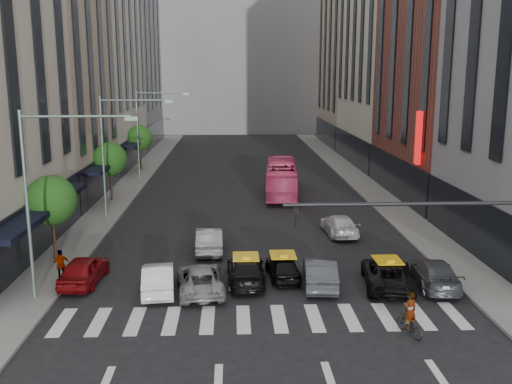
{
  "coord_description": "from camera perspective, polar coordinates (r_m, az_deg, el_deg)",
  "views": [
    {
      "loc": [
        -1.44,
        -22.25,
        10.75
      ],
      "look_at": [
        -0.07,
        10.14,
        4.0
      ],
      "focal_mm": 40.0,
      "sensor_mm": 36.0,
      "label": 1
    }
  ],
  "objects": [
    {
      "name": "streetlamp_far",
      "position": [
        59.08,
        -10.87,
        6.85
      ],
      "size": [
        5.38,
        0.25,
        9.0
      ],
      "color": "gray",
      "rests_on": "sidewalk_left"
    },
    {
      "name": "rider",
      "position": [
        24.8,
        15.23,
        -10.05
      ],
      "size": [
        0.7,
        0.57,
        1.64
      ],
      "primitive_type": "imported",
      "rotation": [
        0.0,
        0.0,
        3.49
      ],
      "color": "gray",
      "rests_on": "motorcycle"
    },
    {
      "name": "car_red",
      "position": [
        31.22,
        -16.82,
        -7.45
      ],
      "size": [
        2.04,
        4.48,
        1.49
      ],
      "primitive_type": "imported",
      "rotation": [
        0.0,
        0.0,
        3.08
      ],
      "color": "maroon",
      "rests_on": "ground"
    },
    {
      "name": "car_row2_left",
      "position": [
        35.21,
        -4.69,
        -4.78
      ],
      "size": [
        1.74,
        4.61,
        1.5
      ],
      "primitive_type": "imported",
      "rotation": [
        0.0,
        0.0,
        3.17
      ],
      "color": "#95969A",
      "rests_on": "ground"
    },
    {
      "name": "tree_mid",
      "position": [
        49.85,
        -14.41,
        3.21
      ],
      "size": [
        2.88,
        2.88,
        4.95
      ],
      "color": "black",
      "rests_on": "sidewalk_left"
    },
    {
      "name": "car_row2_right",
      "position": [
        39.2,
        8.31,
        -3.26
      ],
      "size": [
        2.18,
        4.78,
        1.36
      ],
      "primitive_type": "imported",
      "rotation": [
        0.0,
        0.0,
        3.2
      ],
      "color": "silver",
      "rests_on": "ground"
    },
    {
      "name": "car_grey_mid",
      "position": [
        29.81,
        6.39,
        -7.91
      ],
      "size": [
        1.97,
        4.69,
        1.51
      ],
      "primitive_type": "imported",
      "rotation": [
        0.0,
        0.0,
        3.06
      ],
      "color": "#37393E",
      "rests_on": "ground"
    },
    {
      "name": "pedestrian_far",
      "position": [
        31.58,
        -18.92,
        -6.93
      ],
      "size": [
        1.02,
        0.89,
        1.65
      ],
      "primitive_type": "imported",
      "rotation": [
        0.0,
        0.0,
        3.75
      ],
      "color": "gray",
      "rests_on": "sidewalk_left"
    },
    {
      "name": "taxi_center",
      "position": [
        30.7,
        2.69,
        -7.47
      ],
      "size": [
        1.85,
        3.91,
        1.29
      ],
      "primitive_type": "imported",
      "rotation": [
        0.0,
        0.0,
        3.23
      ],
      "color": "black",
      "rests_on": "ground"
    },
    {
      "name": "building_left_b",
      "position": [
        52.62,
        -20.11,
        12.43
      ],
      "size": [
        8.0,
        16.0,
        24.0
      ],
      "primitive_type": "cube",
      "color": "tan",
      "rests_on": "ground"
    },
    {
      "name": "building_left_d",
      "position": [
        88.72,
        -12.92,
        14.22
      ],
      "size": [
        8.0,
        18.0,
        30.0
      ],
      "primitive_type": "cube",
      "color": "gray",
      "rests_on": "ground"
    },
    {
      "name": "streetlamp_near",
      "position": [
        28.04,
        -20.25,
        1.08
      ],
      "size": [
        5.38,
        0.25,
        9.0
      ],
      "color": "gray",
      "rests_on": "sidewalk_left"
    },
    {
      "name": "car_grey_curb",
      "position": [
        30.95,
        17.31,
        -7.73
      ],
      "size": [
        2.37,
        5.0,
        1.41
      ],
      "primitive_type": "imported",
      "rotation": [
        0.0,
        0.0,
        3.06
      ],
      "color": "#44474C",
      "rests_on": "ground"
    },
    {
      "name": "building_right_d",
      "position": [
        89.23,
        9.79,
        13.69
      ],
      "size": [
        8.0,
        18.0,
        28.0
      ],
      "primitive_type": "cube",
      "color": "tan",
      "rests_on": "ground"
    },
    {
      "name": "building_left_c",
      "position": [
        70.37,
        -15.92,
        17.25
      ],
      "size": [
        8.0,
        20.0,
        36.0
      ],
      "primitive_type": "cube",
      "color": "beige",
      "rests_on": "ground"
    },
    {
      "name": "building_far",
      "position": [
        107.5,
        -1.71,
        15.63
      ],
      "size": [
        30.0,
        10.0,
        36.0
      ],
      "primitive_type": "cube",
      "color": "gray",
      "rests_on": "ground"
    },
    {
      "name": "sidewalk_left",
      "position": [
        54.27,
        -13.06,
        0.11
      ],
      "size": [
        3.0,
        96.0,
        0.15
      ],
      "primitive_type": "cube",
      "color": "slate",
      "rests_on": "ground"
    },
    {
      "name": "sidewalk_right",
      "position": [
        54.87,
        11.27,
        0.32
      ],
      "size": [
        3.0,
        96.0,
        0.15
      ],
      "primitive_type": "cube",
      "color": "slate",
      "rests_on": "ground"
    },
    {
      "name": "tree_near",
      "position": [
        34.61,
        -19.79,
        -0.78
      ],
      "size": [
        2.88,
        2.88,
        4.95
      ],
      "color": "black",
      "rests_on": "sidewalk_left"
    },
    {
      "name": "liberty_sign",
      "position": [
        44.77,
        15.94,
        5.22
      ],
      "size": [
        0.3,
        0.7,
        4.0
      ],
      "color": "red",
      "rests_on": "ground"
    },
    {
      "name": "ground",
      "position": [
        24.75,
        1.19,
        -13.99
      ],
      "size": [
        160.0,
        160.0,
        0.0
      ],
      "primitive_type": "plane",
      "color": "black",
      "rests_on": "ground"
    },
    {
      "name": "traffic_signal",
      "position": [
        23.96,
        20.13,
        -4.16
      ],
      "size": [
        10.1,
        0.2,
        6.0
      ],
      "color": "black",
      "rests_on": "ground"
    },
    {
      "name": "building_right_b",
      "position": [
        52.63,
        18.63,
        13.62
      ],
      "size": [
        8.0,
        18.0,
        26.0
      ],
      "primitive_type": "cube",
      "color": "brown",
      "rests_on": "ground"
    },
    {
      "name": "car_silver",
      "position": [
        29.02,
        -5.6,
        -8.64
      ],
      "size": [
        2.76,
        5.0,
        1.32
      ],
      "primitive_type": "imported",
      "rotation": [
        0.0,
        0.0,
        3.26
      ],
      "color": "gray",
      "rests_on": "ground"
    },
    {
      "name": "taxi_left",
      "position": [
        30.08,
        -1.02,
        -7.77
      ],
      "size": [
        2.04,
        4.82,
        1.39
      ],
      "primitive_type": "imported",
      "rotation": [
        0.0,
        0.0,
        3.16
      ],
      "color": "black",
      "rests_on": "ground"
    },
    {
      "name": "bus",
      "position": [
        51.32,
        2.55,
        1.41
      ],
      "size": [
        3.47,
        11.19,
        3.07
      ],
      "primitive_type": "imported",
      "rotation": [
        0.0,
        0.0,
        3.06
      ],
      "color": "#F4477E",
      "rests_on": "ground"
    },
    {
      "name": "tree_far",
      "position": [
        65.46,
        -11.56,
        5.3
      ],
      "size": [
        2.88,
        2.88,
        4.95
      ],
      "color": "black",
      "rests_on": "sidewalk_left"
    },
    {
      "name": "motorcycle",
      "position": [
        25.29,
        15.07,
        -12.72
      ],
      "size": [
        1.14,
        1.79,
        0.89
      ],
      "primitive_type": "imported",
      "rotation": [
        0.0,
        0.0,
        3.49
      ],
      "color": "black",
      "rests_on": "ground"
    },
    {
      "name": "car_white_front",
      "position": [
        29.26,
        -9.77,
        -8.47
      ],
      "size": [
        1.98,
        4.49,
        1.43
      ],
      "primitive_type": "imported",
      "rotation": [
        0.0,
        0.0,
        3.25
      ],
      "color": "white",
      "rests_on": "ground"
    },
    {
      "name": "streetlamp_mid",
      "position": [
        43.39,
        -13.9,
        5.01
      ],
      "size": [
        5.38,
        0.25,
        9.0
      ],
      "color": "gray",
      "rests_on": "sidewalk_left"
    },
    {
      "name": "taxi_right",
      "position": [
        30.29,
        12.97,
        -7.93
      ],
      "size": [
        2.97,
        5.29,
        1.4
      ],
      "primitive_type": "imported",
      "rotation": [
        0.0,
        0.0,
        3.01
      ],
      "color": "black",
      "rests_on": "ground"
    }
  ]
}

